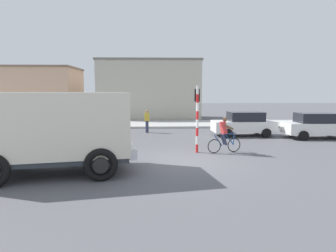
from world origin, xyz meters
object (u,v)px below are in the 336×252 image
(cyclist, at_px, (224,135))
(car_white_mid, at_px, (317,125))
(truck_foreground, at_px, (54,127))
(car_red_near, at_px, (244,124))
(car_far_side, at_px, (66,127))
(traffic_light_pole, at_px, (197,110))
(pedestrian_near_kerb, at_px, (147,121))

(cyclist, relative_size, car_white_mid, 0.42)
(truck_foreground, bearing_deg, car_red_near, 42.36)
(car_white_mid, relative_size, car_far_side, 0.97)
(car_white_mid, bearing_deg, traffic_light_pole, -154.40)
(car_white_mid, relative_size, pedestrian_near_kerb, 2.50)
(car_far_side, bearing_deg, truck_foreground, -75.53)
(truck_foreground, relative_size, cyclist, 3.37)
(car_red_near, height_order, pedestrian_near_kerb, pedestrian_near_kerb)
(truck_foreground, distance_m, car_far_side, 7.13)
(truck_foreground, bearing_deg, car_far_side, 104.47)
(car_far_side, bearing_deg, traffic_light_pole, -24.82)
(car_red_near, bearing_deg, car_far_side, -171.66)
(traffic_light_pole, height_order, pedestrian_near_kerb, traffic_light_pole)
(car_red_near, bearing_deg, traffic_light_pole, -127.01)
(truck_foreground, height_order, car_white_mid, truck_foreground)
(car_far_side, bearing_deg, cyclist, -22.24)
(car_red_near, relative_size, car_far_side, 0.97)
(traffic_light_pole, relative_size, car_white_mid, 0.79)
(car_red_near, bearing_deg, truck_foreground, -137.64)
(car_white_mid, distance_m, pedestrian_near_kerb, 11.09)
(cyclist, bearing_deg, pedestrian_near_kerb, 120.15)
(truck_foreground, height_order, car_far_side, truck_foreground)
(cyclist, xyz_separation_m, car_red_near, (2.47, 5.14, -0.05))
(truck_foreground, distance_m, pedestrian_near_kerb, 10.61)
(traffic_light_pole, bearing_deg, cyclist, -6.18)
(traffic_light_pole, distance_m, car_far_side, 8.14)
(car_white_mid, height_order, car_far_side, same)
(car_far_side, height_order, pedestrian_near_kerb, pedestrian_near_kerb)
(traffic_light_pole, xyz_separation_m, car_red_near, (3.77, 5.00, -1.25))
(cyclist, distance_m, traffic_light_pole, 1.78)
(truck_foreground, relative_size, car_far_side, 1.39)
(traffic_light_pole, height_order, car_red_near, traffic_light_pole)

